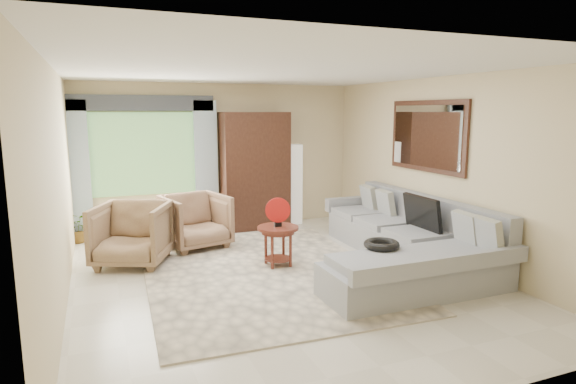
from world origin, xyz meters
name	(u,v)px	position (x,y,z in m)	size (l,w,h in m)	color
ground	(280,278)	(0.00, 0.00, 0.00)	(6.00, 6.00, 0.00)	silver
area_rug	(264,272)	(-0.13, 0.26, 0.01)	(3.00, 4.00, 0.02)	beige
sectional_sofa	(405,246)	(1.78, -0.18, 0.28)	(2.30, 3.46, 0.90)	gray
tv_screen	(422,213)	(2.05, -0.16, 0.72)	(0.06, 0.74, 0.48)	black
garden_hose	(382,244)	(1.00, -0.79, 0.55)	(0.43, 0.43, 0.09)	black
coffee_table	(278,246)	(0.14, 0.44, 0.30)	(0.56, 0.56, 0.56)	#531D16
red_disc	(278,210)	(0.14, 0.44, 0.79)	(0.34, 0.34, 0.03)	#B41512
armchair_left	(132,234)	(-1.71, 1.28, 0.44)	(0.93, 0.96, 0.87)	olive
armchair_right	(196,221)	(-0.72, 1.81, 0.42)	(0.90, 0.93, 0.84)	#816046
potted_plant	(79,228)	(-2.43, 2.80, 0.25)	(0.45, 0.39, 0.50)	#999999
armoire	(255,171)	(0.55, 2.72, 1.05)	(1.20, 0.55, 2.10)	black
floor_lamp	(294,184)	(1.35, 2.78, 0.75)	(0.24, 0.24, 1.50)	silver
window	(143,154)	(-1.35, 2.97, 1.40)	(1.80, 0.04, 1.40)	#669E59
curtain_left	(77,172)	(-2.40, 2.88, 1.15)	(0.40, 0.08, 2.30)	#9EB7CC
curtain_right	(206,166)	(-0.30, 2.88, 1.15)	(0.40, 0.08, 2.30)	#9EB7CC
valance	(141,103)	(-1.35, 2.90, 2.25)	(2.40, 0.12, 0.26)	#1E232D
wall_mirror	(427,136)	(2.46, 0.35, 1.75)	(0.05, 1.70, 1.05)	black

